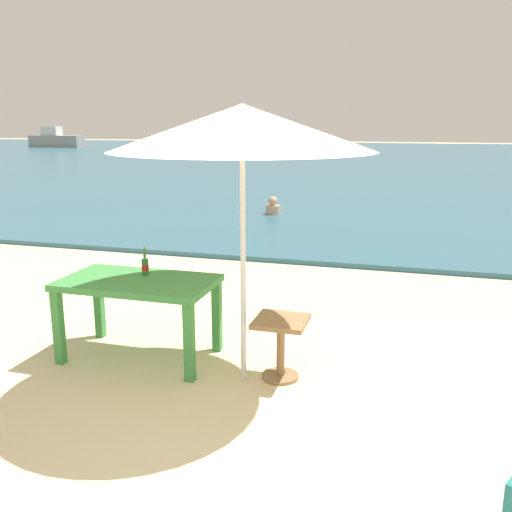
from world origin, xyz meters
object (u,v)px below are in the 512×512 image
side_table_wood (281,340)px  boat_fishing_trawler (56,140)px  picnic_table_green (138,291)px  beer_bottle_amber (145,265)px  swimmer_person (273,207)px  patio_umbrella (242,128)px

side_table_wood → boat_fishing_trawler: size_ratio=0.12×
picnic_table_green → beer_bottle_amber: 0.26m
boat_fishing_trawler → swimmer_person: bearing=-47.6°
picnic_table_green → boat_fishing_trawler: size_ratio=0.30×
beer_bottle_amber → boat_fishing_trawler: size_ratio=0.06×
patio_umbrella → swimmer_person: 8.58m
beer_bottle_amber → swimmer_person: beer_bottle_amber is taller
boat_fishing_trawler → beer_bottle_amber: bearing=-53.6°
swimmer_person → boat_fishing_trawler: bearing=132.4°
beer_bottle_amber → patio_umbrella: bearing=-18.0°
picnic_table_green → boat_fishing_trawler: (-27.00, 36.72, 0.04)m
patio_umbrella → swimmer_person: bearing=102.7°
patio_umbrella → boat_fishing_trawler: (-28.08, 36.91, -1.43)m
picnic_table_green → swimmer_person: size_ratio=3.41×
side_table_wood → swimmer_person: (-2.14, 8.04, -0.11)m
picnic_table_green → patio_umbrella: patio_umbrella is taller
boat_fishing_trawler → picnic_table_green: bearing=-53.7°
picnic_table_green → side_table_wood: picnic_table_green is taller
side_table_wood → boat_fishing_trawler: boat_fishing_trawler is taller
patio_umbrella → side_table_wood: patio_umbrella is taller
picnic_table_green → side_table_wood: bearing=-3.0°
picnic_table_green → patio_umbrella: size_ratio=0.61×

